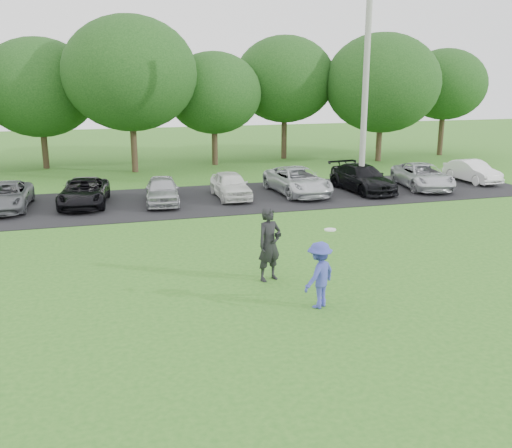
{
  "coord_description": "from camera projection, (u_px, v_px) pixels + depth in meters",
  "views": [
    {
      "loc": [
        -4.37,
        -11.58,
        5.42
      ],
      "look_at": [
        0.0,
        3.5,
        1.3
      ],
      "focal_mm": 40.0,
      "sensor_mm": 36.0,
      "label": 1
    }
  ],
  "objects": [
    {
      "name": "utility_pole",
      "position": [
        366.0,
        83.0,
        26.02
      ],
      "size": [
        0.28,
        0.28,
        10.08
      ],
      "primitive_type": "cylinder",
      "color": "#9E9D99",
      "rests_on": "ground"
    },
    {
      "name": "camera_bystander",
      "position": [
        269.0,
        244.0,
        15.3
      ],
      "size": [
        0.86,
        0.72,
        2.02
      ],
      "color": "black",
      "rests_on": "ground"
    },
    {
      "name": "frisbee_player",
      "position": [
        319.0,
        275.0,
        13.55
      ],
      "size": [
        1.2,
        1.09,
        1.99
      ],
      "color": "#3C44AA",
      "rests_on": "ground"
    },
    {
      "name": "parking_lot",
      "position": [
        197.0,
        200.0,
        25.39
      ],
      "size": [
        32.0,
        6.5,
        0.03
      ],
      "primitive_type": "cube",
      "color": "black",
      "rests_on": "ground"
    },
    {
      "name": "parked_cars",
      "position": [
        218.0,
        186.0,
        25.45
      ],
      "size": [
        30.07,
        4.99,
        1.24
      ],
      "color": "silver",
      "rests_on": "parking_lot"
    },
    {
      "name": "ground",
      "position": [
        298.0,
        314.0,
        13.31
      ],
      "size": [
        100.0,
        100.0,
        0.0
      ],
      "primitive_type": "plane",
      "color": "#2D6A1E",
      "rests_on": "ground"
    },
    {
      "name": "tree_row",
      "position": [
        190.0,
        84.0,
        33.62
      ],
      "size": [
        42.39,
        9.85,
        8.64
      ],
      "color": "#38281C",
      "rests_on": "ground"
    }
  ]
}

